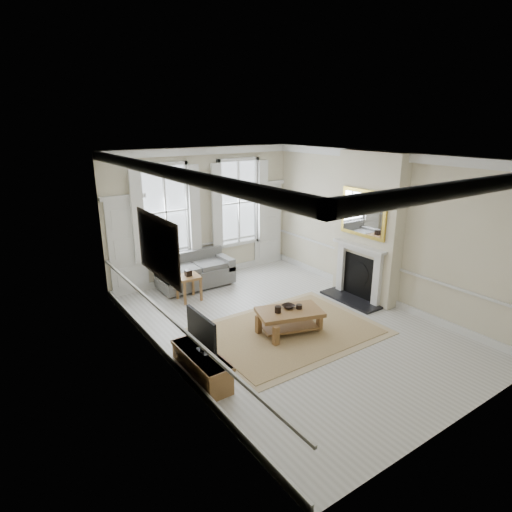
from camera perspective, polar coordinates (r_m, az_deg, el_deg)
floor at (r=8.89m, az=4.41°, el=-9.30°), size 7.20×7.20×0.00m
ceiling at (r=7.95m, az=5.00°, el=13.11°), size 7.20×7.20×0.00m
back_wall at (r=11.19m, az=-7.07°, el=5.55°), size 5.20×0.00×5.20m
left_wall at (r=6.98m, az=-12.11°, el=-2.17°), size 0.00×7.20×7.20m
right_wall at (r=10.06m, az=16.28°, el=3.60°), size 0.00×7.20×7.20m
window_left at (r=10.67m, az=-11.99°, el=5.80°), size 1.26×0.20×2.20m
window_right at (r=11.62m, az=-2.37°, el=7.12°), size 1.26×0.20×2.20m
door_left at (r=10.53m, az=-16.75°, el=1.06°), size 0.90×0.08×2.30m
door_right at (r=12.34m, az=1.58°, el=4.18°), size 0.90×0.08×2.30m
painting at (r=7.16m, az=-12.94°, el=1.21°), size 0.05×1.66×1.06m
chimney_breast at (r=10.05m, az=14.77°, el=3.71°), size 0.35×1.70×3.38m
hearth at (r=10.27m, az=12.48°, el=-5.69°), size 0.55×1.50×0.05m
fireplace at (r=10.16m, az=13.51°, el=-1.75°), size 0.21×1.45×1.33m
mirror at (r=9.82m, az=14.10°, el=5.54°), size 0.06×1.26×1.06m
sofa at (r=10.89m, az=-8.21°, el=-2.19°), size 1.84×0.89×0.86m
side_table at (r=10.02m, az=-8.98°, el=-3.22°), size 0.53×0.53×0.60m
rug at (r=8.66m, az=4.42°, el=-9.97°), size 3.50×2.60×0.02m
coffee_table at (r=8.50m, az=4.48°, el=-7.72°), size 1.41×1.07×0.47m
ceramic_pot_a at (r=8.33m, az=2.94°, el=-7.13°), size 0.13×0.13×0.13m
ceramic_pot_b at (r=8.53m, az=5.77°, el=-6.74°), size 0.12×0.12×0.09m
bowl at (r=8.55m, az=4.34°, el=-6.72°), size 0.28×0.28×0.06m
tv_stand at (r=7.17m, az=-7.26°, el=-14.36°), size 0.42×1.31×0.47m
tv at (r=6.87m, az=-7.29°, el=-9.85°), size 0.08×0.90×0.68m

